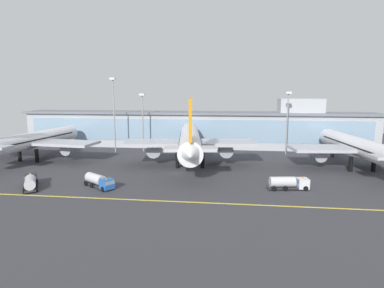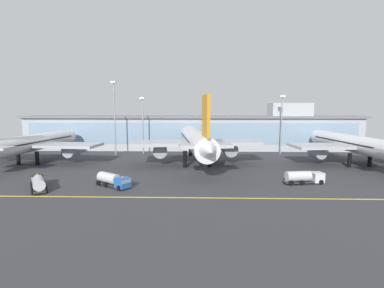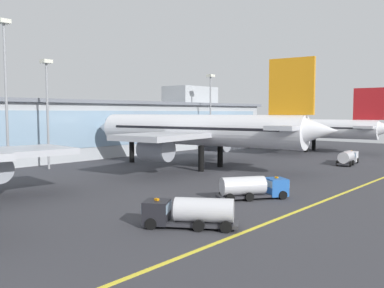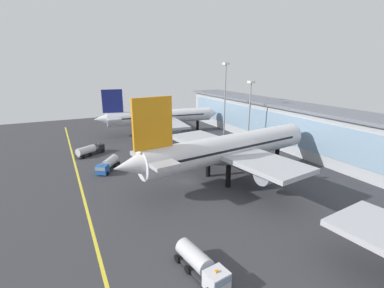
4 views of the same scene
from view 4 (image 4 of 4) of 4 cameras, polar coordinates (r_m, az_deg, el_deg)
ground_plane at (r=64.42m, az=-1.00°, el=-7.70°), size 187.65×187.65×0.00m
taxiway_centreline_stripe at (r=59.42m, az=-20.95°, el=-10.92°), size 150.12×0.50×0.01m
terminal_building at (r=87.00m, az=25.62°, el=2.05°), size 137.03×14.00×19.00m
airliner_near_left at (r=109.48m, az=-6.51°, el=5.50°), size 42.04×48.93×17.26m
airliner_near_right at (r=64.51m, az=7.57°, el=-0.83°), size 39.20×53.95×20.12m
fuel_tanker_truck at (r=88.05m, az=-19.89°, el=-1.11°), size 6.88×8.95×2.90m
baggage_tug_near at (r=73.65m, az=-16.75°, el=-4.06°), size 8.82×7.14×2.90m
service_truck_far at (r=38.30m, az=1.97°, el=-23.32°), size 9.30×4.05×2.90m
apron_light_mast_west at (r=96.35m, az=6.75°, el=10.51°), size 1.80×1.80×26.40m
apron_light_mast_centre at (r=90.90m, az=11.69°, el=8.06°), size 1.80×1.80×20.92m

